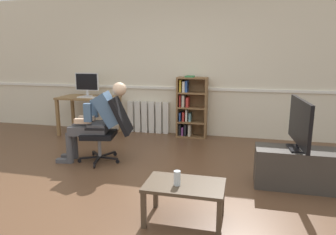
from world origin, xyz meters
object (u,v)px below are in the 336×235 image
at_px(computer_mouse, 100,97).
at_px(coffee_table, 185,189).
at_px(tv_stand, 296,168).
at_px(tv_screen, 300,123).
at_px(keyboard, 87,97).
at_px(office_chair, 109,127).
at_px(imac_monitor, 87,83).
at_px(person_seated, 97,119).
at_px(computer_desk, 89,103).
at_px(drinking_glass, 177,178).
at_px(radiator, 148,117).
at_px(bookshelf, 190,108).

xyz_separation_m(computer_mouse, coffee_table, (2.15, -2.64, -0.44)).
bearing_deg(tv_stand, tv_screen, 3.77).
bearing_deg(keyboard, office_chair, -50.90).
relative_size(imac_monitor, office_chair, 0.51).
bearing_deg(person_seated, computer_desk, -158.79).
height_order(imac_monitor, tv_screen, imac_monitor).
relative_size(office_chair, tv_screen, 1.08).
xyz_separation_m(keyboard, tv_screen, (3.56, -1.53, 0.02)).
bearing_deg(tv_screen, computer_mouse, 61.10).
bearing_deg(tv_stand, drinking_glass, -137.00).
bearing_deg(radiator, computer_desk, -160.52).
xyz_separation_m(computer_desk, bookshelf, (1.98, 0.29, -0.07)).
distance_m(bookshelf, office_chair, 1.91).
height_order(computer_desk, office_chair, office_chair).
xyz_separation_m(imac_monitor, office_chair, (1.12, -1.45, -0.50)).
distance_m(person_seated, drinking_glass, 2.06).
distance_m(computer_mouse, person_seated, 1.42).
bearing_deg(bookshelf, tv_stand, -50.31).
xyz_separation_m(imac_monitor, coffee_table, (2.51, -2.84, -0.69)).
distance_m(radiator, drinking_glass, 3.45).
distance_m(bookshelf, tv_screen, 2.56).
bearing_deg(tv_screen, coffee_table, 129.49).
bearing_deg(computer_desk, radiator, 19.48).
height_order(keyboard, office_chair, office_chair).
bearing_deg(keyboard, coffee_table, -47.50).
relative_size(radiator, drinking_glass, 6.24).
height_order(imac_monitor, keyboard, imac_monitor).
xyz_separation_m(imac_monitor, tv_screen, (3.67, -1.75, -0.23)).
bearing_deg(tv_screen, person_seated, 80.72).
bearing_deg(keyboard, computer_mouse, 4.47).
bearing_deg(radiator, tv_stand, -39.43).
xyz_separation_m(tv_stand, coffee_table, (-1.16, -1.09, 0.10)).
height_order(computer_desk, tv_screen, tv_screen).
height_order(radiator, office_chair, office_chair).
bearing_deg(office_chair, drinking_glass, 31.92).
bearing_deg(radiator, bookshelf, -6.46).
bearing_deg(computer_mouse, keyboard, -175.53).
xyz_separation_m(computer_mouse, office_chair, (0.75, -1.26, -0.25)).
bearing_deg(radiator, computer_mouse, -147.40).
height_order(imac_monitor, person_seated, imac_monitor).
xyz_separation_m(imac_monitor, radiator, (1.16, 0.31, -0.70)).
relative_size(computer_mouse, coffee_table, 0.13).
distance_m(person_seated, tv_stand, 2.76).
bearing_deg(imac_monitor, office_chair, -52.47).
bearing_deg(computer_desk, person_seated, -57.72).
height_order(radiator, person_seated, person_seated).
relative_size(office_chair, person_seated, 0.82).
bearing_deg(radiator, person_seated, -96.76).
distance_m(keyboard, tv_screen, 3.88).
xyz_separation_m(keyboard, computer_mouse, (0.26, 0.02, 0.01)).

